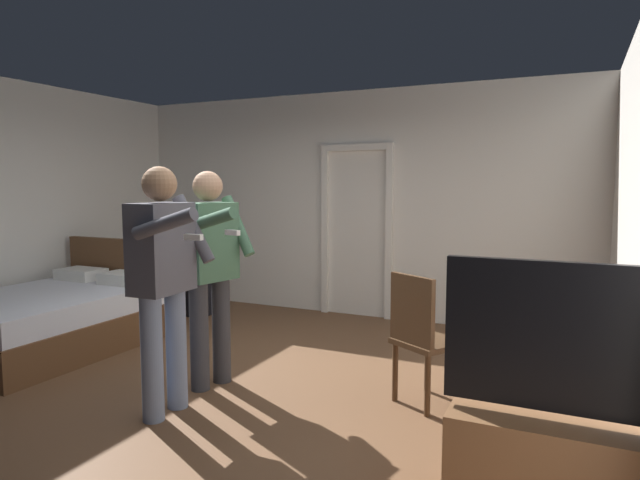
% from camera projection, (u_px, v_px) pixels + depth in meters
% --- Properties ---
extents(ground_plane, '(6.51, 6.51, 0.00)m').
position_uv_depth(ground_plane, '(223.00, 381.00, 4.57)').
color(ground_plane, brown).
extents(wall_back, '(6.16, 0.12, 2.78)m').
position_uv_depth(wall_back, '(347.00, 204.00, 6.88)').
color(wall_back, silver).
rests_on(wall_back, ground_plane).
extents(doorway_frame, '(0.93, 0.08, 2.13)m').
position_uv_depth(doorway_frame, '(357.00, 218.00, 6.76)').
color(doorway_frame, white).
rests_on(doorway_frame, ground_plane).
extents(bed, '(1.50, 2.02, 1.02)m').
position_uv_depth(bed, '(55.00, 318.00, 5.51)').
color(bed, brown).
rests_on(bed, ground_plane).
extents(tv_flatscreen, '(1.25, 0.40, 1.28)m').
position_uv_depth(tv_flatscreen, '(575.00, 451.00, 2.62)').
color(tv_flatscreen, brown).
rests_on(tv_flatscreen, ground_plane).
extents(side_table, '(0.67, 0.67, 0.70)m').
position_uv_depth(side_table, '(510.00, 357.00, 3.70)').
color(side_table, '#4C331E').
rests_on(side_table, ground_plane).
extents(laptop, '(0.41, 0.42, 0.15)m').
position_uv_depth(laptop, '(504.00, 318.00, 3.65)').
color(laptop, black).
rests_on(laptop, side_table).
extents(bottle_on_table, '(0.06, 0.06, 0.23)m').
position_uv_depth(bottle_on_table, '(533.00, 315.00, 3.54)').
color(bottle_on_table, '#184520').
rests_on(bottle_on_table, side_table).
extents(wooden_chair, '(0.58, 0.58, 0.99)m').
position_uv_depth(wooden_chair, '(421.00, 334.00, 4.02)').
color(wooden_chair, '#4C331E').
rests_on(wooden_chair, ground_plane).
extents(person_blue_shirt, '(0.68, 0.60, 1.77)m').
position_uv_depth(person_blue_shirt, '(163.00, 272.00, 3.83)').
color(person_blue_shirt, slate).
rests_on(person_blue_shirt, ground_plane).
extents(person_striped_shirt, '(0.72, 0.70, 1.75)m').
position_uv_depth(person_striped_shirt, '(210.00, 263.00, 4.37)').
color(person_striped_shirt, '#333338').
rests_on(person_striped_shirt, ground_plane).
extents(suitcase_dark, '(0.56, 0.39, 0.48)m').
position_uv_depth(suitcase_dark, '(192.00, 295.00, 6.93)').
color(suitcase_dark, black).
rests_on(suitcase_dark, ground_plane).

